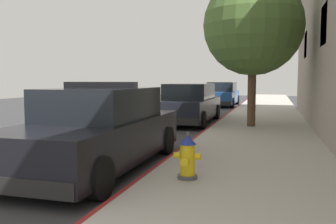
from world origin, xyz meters
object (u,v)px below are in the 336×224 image
at_px(street_tree, 253,26).
at_px(parked_car_silver_ahead, 189,104).
at_px(parked_car_dark_far, 222,95).
at_px(fire_hydrant, 187,157).
at_px(police_cruiser, 99,130).

bearing_deg(street_tree, parked_car_silver_ahead, 150.05).
distance_m(parked_car_silver_ahead, parked_car_dark_far, 9.89).
relative_size(parked_car_dark_far, fire_hydrant, 6.37).
bearing_deg(fire_hydrant, police_cruiser, 158.57).
bearing_deg(parked_car_silver_ahead, police_cruiser, -89.88).
relative_size(police_cruiser, parked_car_silver_ahead, 1.00).
height_order(police_cruiser, parked_car_dark_far, police_cruiser).
distance_m(parked_car_dark_far, fire_hydrant, 18.63).
distance_m(parked_car_dark_far, street_tree, 11.95).
bearing_deg(parked_car_silver_ahead, parked_car_dark_far, 90.13).
xyz_separation_m(parked_car_silver_ahead, parked_car_dark_far, (-0.02, 9.89, 0.00)).
relative_size(parked_car_silver_ahead, parked_car_dark_far, 1.00).
relative_size(police_cruiser, parked_car_dark_far, 1.00).
relative_size(fire_hydrant, street_tree, 0.15).
distance_m(police_cruiser, fire_hydrant, 2.09).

